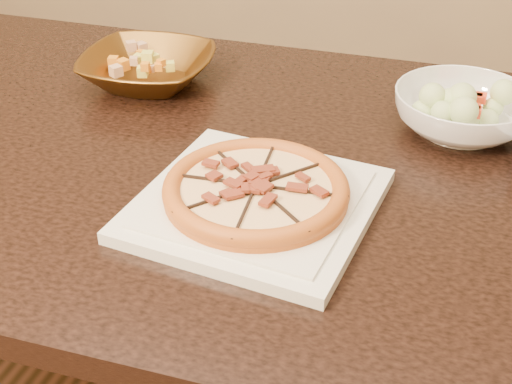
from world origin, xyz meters
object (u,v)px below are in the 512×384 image
dining_table (217,205)px  pizza (256,190)px  plate (256,204)px  bronze_bowl (148,69)px  salad_bowl (462,112)px

dining_table → pizza: size_ratio=5.64×
pizza → plate: bearing=-19.9°
bronze_bowl → salad_bowl: size_ratio=1.07×
plate → bronze_bowl: bronze_bowl is taller
salad_bowl → bronze_bowl: bearing=-179.9°
pizza → salad_bowl: 0.40m
dining_table → pizza: 0.22m
bronze_bowl → salad_bowl: 0.56m
salad_bowl → dining_table: bearing=-151.5°
dining_table → salad_bowl: 0.42m
bronze_bowl → plate: bearing=-44.9°
dining_table → pizza: bearing=-49.2°
pizza → salad_bowl: bearing=53.6°
plate → dining_table: bearing=130.8°
plate → salad_bowl: size_ratio=1.48×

